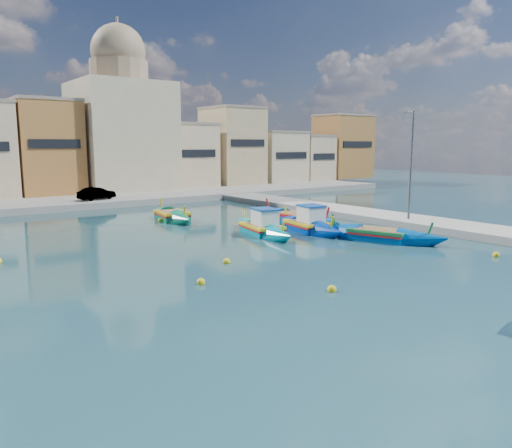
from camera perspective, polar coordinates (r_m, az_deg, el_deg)
name	(u,v)px	position (r m, az deg, el deg)	size (l,w,h in m)	color
ground	(265,285)	(20.67, 0.98, -7.00)	(160.00, 160.00, 0.00)	#123136
east_quay	(494,233)	(34.41, 25.53, -0.97)	(4.00, 70.00, 0.50)	gray
north_quay	(53,204)	(49.56, -22.15, 2.13)	(80.00, 8.00, 0.60)	gray
north_townhouses	(96,151)	(58.23, -17.86, 7.93)	(83.20, 7.87, 10.19)	#CAB18B
church_block	(121,121)	(60.03, -15.16, 11.34)	(10.00, 10.00, 19.10)	#C2B491
quay_street_lamp	(410,165)	(36.71, 17.24, 6.51)	(1.18, 0.16, 8.00)	#595B60
luzzu_turquoise_cabin	(262,229)	(32.18, 0.69, -0.59)	(3.48, 8.45, 2.65)	#008CA1
luzzu_blue_cabin	(308,226)	(33.43, 5.92, -0.25)	(3.06, 7.96, 2.75)	#0030A3
luzzu_cyan_mid	(295,220)	(36.51, 4.49, 0.49)	(2.33, 9.34, 2.75)	#005598
luzzu_green	(172,217)	(38.70, -9.55, 0.83)	(2.97, 7.77, 2.39)	#0A7051
luzzu_blue_south	(379,236)	(31.03, 13.88, -1.34)	(4.51, 8.57, 2.43)	#004BA3
mooring_buoys	(263,253)	(26.18, 0.78, -3.37)	(23.05, 21.51, 0.36)	yellow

